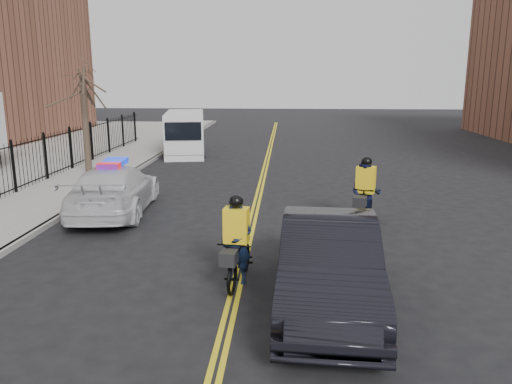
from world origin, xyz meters
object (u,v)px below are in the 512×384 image
at_px(dark_sedan, 329,264).
at_px(cyclist_near, 236,253).
at_px(police_cruiser, 115,189).
at_px(cargo_van, 185,134).
at_px(cyclist_far, 365,198).

xyz_separation_m(dark_sedan, cyclist_near, (-1.87, 0.99, -0.18)).
relative_size(police_cruiser, cargo_van, 0.94).
relative_size(cyclist_near, cyclist_far, 0.98).
relative_size(dark_sedan, cargo_van, 0.87).
bearing_deg(dark_sedan, cargo_van, 112.18).
height_order(police_cruiser, cyclist_near, cyclist_near).
bearing_deg(cyclist_near, police_cruiser, 137.10).
bearing_deg(dark_sedan, cyclist_far, 77.94).
height_order(dark_sedan, cyclist_near, cyclist_near).
bearing_deg(cyclist_far, cargo_van, 140.83).
height_order(police_cruiser, cyclist_far, cyclist_far).
xyz_separation_m(dark_sedan, cargo_van, (-6.60, 19.03, 0.31)).
xyz_separation_m(cyclist_near, cyclist_far, (3.38, 4.63, 0.13)).
distance_m(cyclist_near, cyclist_far, 5.73).
bearing_deg(cyclist_near, cargo_van, 111.99).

